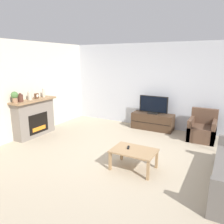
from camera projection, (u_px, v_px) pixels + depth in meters
The scene contains 14 objects.
ground_plane at pixel (123, 157), 5.03m from camera, with size 24.00×24.00×0.00m, color tan.
wall_back at pixel (160, 86), 6.95m from camera, with size 12.00×0.06×2.70m.
wall_left at pixel (24, 90), 6.16m from camera, with size 0.06×12.00×2.70m.
fireplace at pixel (34, 117), 6.34m from camera, with size 0.46×1.38×1.08m.
mantel_vase_left at pixel (20, 98), 5.83m from camera, with size 0.14×0.14×0.24m.
mantel_vase_centre_left at pixel (30, 96), 6.09m from camera, with size 0.11×0.11×0.26m.
mantel_vase_right at pixel (43, 93), 6.53m from camera, with size 0.07×0.07×0.28m.
mantel_clock at pixel (37, 96), 6.31m from camera, with size 0.08×0.11×0.15m.
potted_plant at pixel (15, 96), 5.67m from camera, with size 0.18×0.18×0.30m.
tv_stand at pixel (153, 121), 6.98m from camera, with size 1.30×0.50×0.51m.
tv at pixel (153, 105), 6.85m from camera, with size 0.91×0.18×0.56m.
armchair at pixel (202, 130), 6.07m from camera, with size 0.70×0.76×0.84m.
coffee_table at pixel (134, 153), 4.41m from camera, with size 0.89×0.61×0.42m.
remote at pixel (128, 147), 4.50m from camera, with size 0.09×0.15×0.02m.
Camera 1 is at (1.99, -4.19, 2.21)m, focal length 35.00 mm.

